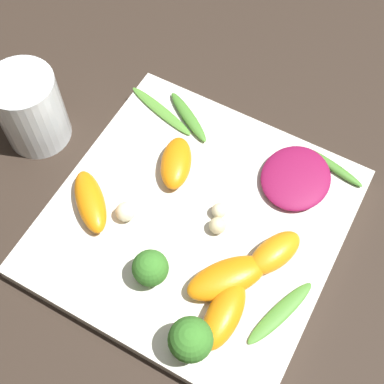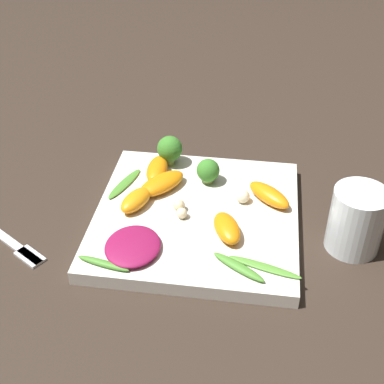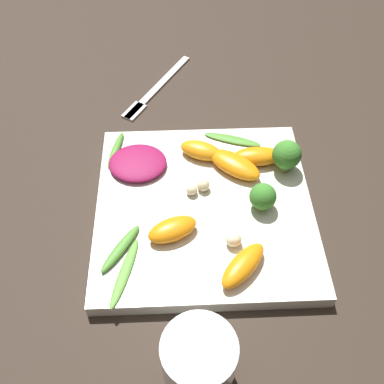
# 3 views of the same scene
# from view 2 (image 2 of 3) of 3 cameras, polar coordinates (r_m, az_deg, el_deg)

# --- Properties ---
(ground_plane) EXTENTS (2.40, 2.40, 0.00)m
(ground_plane) POSITION_cam_2_polar(r_m,az_deg,el_deg) (0.73, 0.49, -3.28)
(ground_plane) COLOR #2D231C
(plate) EXTENTS (0.27, 0.27, 0.02)m
(plate) POSITION_cam_2_polar(r_m,az_deg,el_deg) (0.72, 0.49, -2.70)
(plate) COLOR silver
(plate) RESTS_ON ground_plane
(drinking_glass) EXTENTS (0.07, 0.07, 0.08)m
(drinking_glass) POSITION_cam_2_polar(r_m,az_deg,el_deg) (0.69, 17.14, -2.89)
(drinking_glass) COLOR white
(drinking_glass) RESTS_ON ground_plane
(fork) EXTENTS (0.11, 0.16, 0.01)m
(fork) POSITION_cam_2_polar(r_m,az_deg,el_deg) (0.74, -19.19, -4.68)
(fork) COLOR silver
(fork) RESTS_ON ground_plane
(radicchio_leaf_0) EXTENTS (0.08, 0.07, 0.01)m
(radicchio_leaf_0) POSITION_cam_2_polar(r_m,az_deg,el_deg) (0.66, -6.34, -5.74)
(radicchio_leaf_0) COLOR maroon
(radicchio_leaf_0) RESTS_ON plate
(orange_segment_0) EXTENTS (0.08, 0.07, 0.02)m
(orange_segment_0) POSITION_cam_2_polar(r_m,az_deg,el_deg) (0.75, -3.24, 0.92)
(orange_segment_0) COLOR orange
(orange_segment_0) RESTS_ON plate
(orange_segment_1) EXTENTS (0.06, 0.05, 0.02)m
(orange_segment_1) POSITION_cam_2_polar(r_m,az_deg,el_deg) (0.72, -6.01, -0.87)
(orange_segment_1) COLOR orange
(orange_segment_1) RESTS_ON plate
(orange_segment_2) EXTENTS (0.07, 0.05, 0.02)m
(orange_segment_2) POSITION_cam_2_polar(r_m,az_deg,el_deg) (0.67, 3.74, -3.86)
(orange_segment_2) COLOR orange
(orange_segment_2) RESTS_ON plate
(orange_segment_3) EXTENTS (0.07, 0.07, 0.02)m
(orange_segment_3) POSITION_cam_2_polar(r_m,az_deg,el_deg) (0.73, 8.22, -0.31)
(orange_segment_3) COLOR orange
(orange_segment_3) RESTS_ON plate
(orange_segment_4) EXTENTS (0.07, 0.03, 0.02)m
(orange_segment_4) POSITION_cam_2_polar(r_m,az_deg,el_deg) (0.77, -3.75, 2.38)
(orange_segment_4) COLOR orange
(orange_segment_4) RESTS_ON plate
(broccoli_floret_0) EXTENTS (0.04, 0.04, 0.05)m
(broccoli_floret_0) POSITION_cam_2_polar(r_m,az_deg,el_deg) (0.79, -2.39, 4.59)
(broccoli_floret_0) COLOR #84AD5B
(broccoli_floret_0) RESTS_ON plate
(broccoli_floret_1) EXTENTS (0.03, 0.03, 0.04)m
(broccoli_floret_1) POSITION_cam_2_polar(r_m,az_deg,el_deg) (0.76, 1.72, 2.27)
(broccoli_floret_1) COLOR #7A9E51
(broccoli_floret_1) RESTS_ON plate
(arugula_sprig_0) EXTENTS (0.05, 0.07, 0.01)m
(arugula_sprig_0) POSITION_cam_2_polar(r_m,az_deg,el_deg) (0.63, 4.99, -7.97)
(arugula_sprig_0) COLOR #47842D
(arugula_sprig_0) RESTS_ON plate
(arugula_sprig_1) EXTENTS (0.08, 0.04, 0.00)m
(arugula_sprig_1) POSITION_cam_2_polar(r_m,az_deg,el_deg) (0.77, -7.20, 0.90)
(arugula_sprig_1) COLOR #47842D
(arugula_sprig_1) RESTS_ON plate
(arugula_sprig_2) EXTENTS (0.02, 0.07, 0.01)m
(arugula_sprig_2) POSITION_cam_2_polar(r_m,az_deg,el_deg) (0.64, -9.44, -7.52)
(arugula_sprig_2) COLOR #47842D
(arugula_sprig_2) RESTS_ON plate
(arugula_sprig_3) EXTENTS (0.04, 0.09, 0.00)m
(arugula_sprig_3) POSITION_cam_2_polar(r_m,az_deg,el_deg) (0.64, 7.75, -7.94)
(arugula_sprig_3) COLOR #518E33
(arugula_sprig_3) RESTS_ON plate
(macadamia_nut_0) EXTENTS (0.01, 0.01, 0.01)m
(macadamia_nut_0) POSITION_cam_2_polar(r_m,az_deg,el_deg) (0.70, -1.10, -2.27)
(macadamia_nut_0) COLOR beige
(macadamia_nut_0) RESTS_ON plate
(macadamia_nut_1) EXTENTS (0.02, 0.02, 0.02)m
(macadamia_nut_1) POSITION_cam_2_polar(r_m,az_deg,el_deg) (0.73, 5.44, -0.46)
(macadamia_nut_1) COLOR beige
(macadamia_nut_1) RESTS_ON plate
(macadamia_nut_2) EXTENTS (0.02, 0.02, 0.02)m
(macadamia_nut_2) POSITION_cam_2_polar(r_m,az_deg,el_deg) (0.71, -1.41, -1.44)
(macadamia_nut_2) COLOR beige
(macadamia_nut_2) RESTS_ON plate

